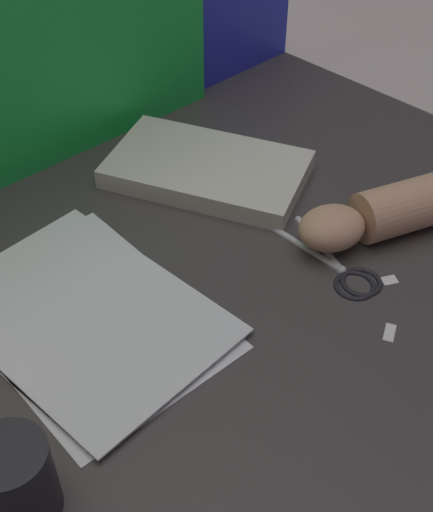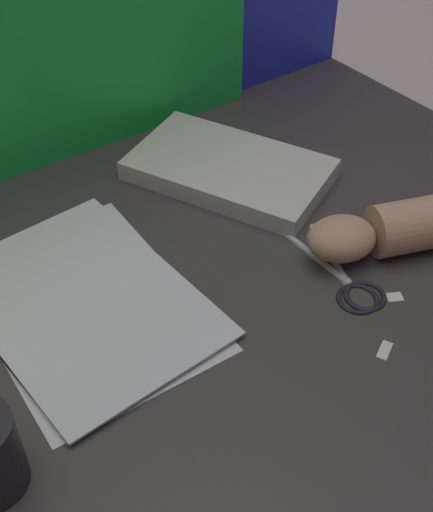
{
  "view_description": "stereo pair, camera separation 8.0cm",
  "coord_description": "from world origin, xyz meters",
  "px_view_note": "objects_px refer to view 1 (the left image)",
  "views": [
    {
      "loc": [
        -0.38,
        -0.4,
        0.6
      ],
      "look_at": [
        0.04,
        0.01,
        0.06
      ],
      "focal_mm": 50.0,
      "sensor_mm": 36.0,
      "label": 1
    },
    {
      "loc": [
        -0.32,
        -0.46,
        0.6
      ],
      "look_at": [
        0.04,
        0.01,
        0.06
      ],
      "focal_mm": 50.0,
      "sensor_mm": 36.0,
      "label": 2
    }
  ],
  "objects_px": {
    "book_closed": "(207,169)",
    "mug": "(15,481)",
    "paper_stack": "(85,315)",
    "scissors": "(343,269)",
    "hand_forearm": "(423,202)"
  },
  "relations": [
    {
      "from": "paper_stack",
      "to": "hand_forearm",
      "type": "distance_m",
      "value": 0.45
    },
    {
      "from": "scissors",
      "to": "mug",
      "type": "xyz_separation_m",
      "value": [
        -0.45,
        0.02,
        0.04
      ]
    },
    {
      "from": "book_closed",
      "to": "paper_stack",
      "type": "bearing_deg",
      "value": -162.22
    },
    {
      "from": "scissors",
      "to": "mug",
      "type": "relative_size",
      "value": 1.95
    },
    {
      "from": "hand_forearm",
      "to": "mug",
      "type": "xyz_separation_m",
      "value": [
        -0.59,
        0.03,
        0.01
      ]
    },
    {
      "from": "hand_forearm",
      "to": "book_closed",
      "type": "bearing_deg",
      "value": 115.13
    },
    {
      "from": "hand_forearm",
      "to": "mug",
      "type": "relative_size",
      "value": 3.9
    },
    {
      "from": "book_closed",
      "to": "scissors",
      "type": "relative_size",
      "value": 1.83
    },
    {
      "from": "scissors",
      "to": "hand_forearm",
      "type": "distance_m",
      "value": 0.15
    },
    {
      "from": "paper_stack",
      "to": "book_closed",
      "type": "height_order",
      "value": "book_closed"
    },
    {
      "from": "paper_stack",
      "to": "mug",
      "type": "bearing_deg",
      "value": -141.23
    },
    {
      "from": "mug",
      "to": "paper_stack",
      "type": "bearing_deg",
      "value": 38.77
    },
    {
      "from": "paper_stack",
      "to": "hand_forearm",
      "type": "height_order",
      "value": "hand_forearm"
    },
    {
      "from": "book_closed",
      "to": "mug",
      "type": "bearing_deg",
      "value": -153.14
    },
    {
      "from": "hand_forearm",
      "to": "mug",
      "type": "height_order",
      "value": "mug"
    }
  ]
}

